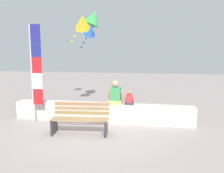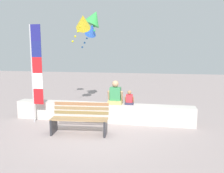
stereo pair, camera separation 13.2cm
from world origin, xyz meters
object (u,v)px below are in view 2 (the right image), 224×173
object	(u,v)px
park_bench	(80,119)
kite_green	(94,18)
flag_banner	(35,69)
person_child	(129,99)
kite_yellow	(83,22)
kite_blue	(91,30)
person_adult	(115,95)

from	to	relation	value
park_bench	kite_green	bearing A→B (deg)	97.88
flag_banner	kite_green	size ratio (longest dim) A/B	3.09
person_child	kite_yellow	size ratio (longest dim) A/B	0.42
kite_yellow	kite_blue	distance (m)	1.04
park_bench	flag_banner	distance (m)	2.38
park_bench	person_adult	distance (m)	1.63
person_child	kite_green	xyz separation A→B (m)	(-1.76, 2.02, 2.97)
park_bench	kite_green	world-z (taller)	kite_green
park_bench	kite_yellow	world-z (taller)	kite_yellow
kite_yellow	kite_blue	xyz separation A→B (m)	(0.02, 1.02, -0.20)
kite_green	kite_yellow	distance (m)	1.25
park_bench	person_child	size ratio (longest dim) A/B	3.54
kite_yellow	person_child	bearing A→B (deg)	-23.87
flag_banner	kite_blue	size ratio (longest dim) A/B	2.98
person_child	flag_banner	distance (m)	3.29
kite_green	park_bench	bearing A→B (deg)	-82.12
park_bench	person_child	bearing A→B (deg)	45.23
park_bench	kite_blue	xyz separation A→B (m)	(-0.53, 3.15, 2.87)
kite_blue	kite_green	bearing A→B (deg)	70.80
kite_blue	flag_banner	bearing A→B (deg)	-117.29
person_adult	flag_banner	world-z (taller)	flag_banner
person_adult	person_child	bearing A→B (deg)	0.05
person_adult	kite_green	distance (m)	3.72
kite_blue	person_child	bearing A→B (deg)	-45.19
park_bench	kite_blue	bearing A→B (deg)	99.46
person_child	kite_blue	size ratio (longest dim) A/B	0.44
park_bench	kite_green	size ratio (longest dim) A/B	1.61
person_adult	kite_yellow	distance (m)	3.00
person_child	kite_yellow	world-z (taller)	kite_yellow
park_bench	kite_yellow	xyz separation A→B (m)	(-0.54, 2.13, 3.07)
park_bench	flag_banner	world-z (taller)	flag_banner
person_child	kite_blue	distance (m)	3.58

